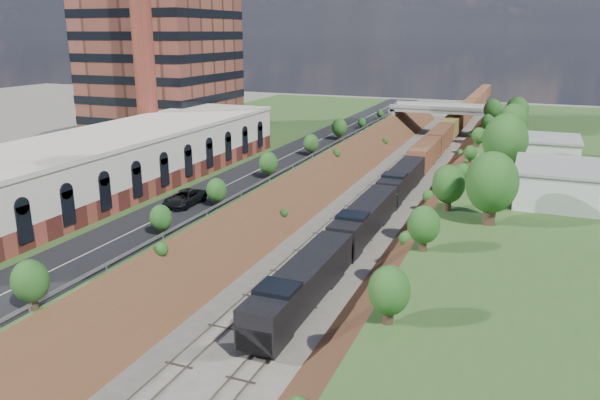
# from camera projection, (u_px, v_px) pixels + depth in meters

# --- Properties ---
(platform_left) EXTENTS (44.00, 180.00, 5.00)m
(platform_left) POSITION_uv_depth(u_px,v_px,m) (182.00, 167.00, 96.58)
(platform_left) COLOR #365C25
(platform_left) RESTS_ON ground
(embankment_left) EXTENTS (10.00, 180.00, 10.00)m
(embankment_left) POSITION_uv_depth(u_px,v_px,m) (305.00, 195.00, 89.42)
(embankment_left) COLOR brown
(embankment_left) RESTS_ON ground
(embankment_right) EXTENTS (10.00, 180.00, 10.00)m
(embankment_right) POSITION_uv_depth(u_px,v_px,m) (452.00, 211.00, 81.57)
(embankment_right) COLOR brown
(embankment_right) RESTS_ON ground
(rail_left_track) EXTENTS (1.58, 180.00, 0.18)m
(rail_left_track) POSITION_uv_depth(u_px,v_px,m) (358.00, 200.00, 86.40)
(rail_left_track) COLOR gray
(rail_left_track) RESTS_ON ground
(rail_right_track) EXTENTS (1.58, 180.00, 0.18)m
(rail_right_track) POSITION_uv_depth(u_px,v_px,m) (393.00, 204.00, 84.54)
(rail_right_track) COLOR gray
(rail_right_track) RESTS_ON ground
(road) EXTENTS (8.00, 180.00, 0.10)m
(road) POSITION_uv_depth(u_px,v_px,m) (278.00, 161.00, 89.63)
(road) COLOR black
(road) RESTS_ON platform_left
(guardrail) EXTENTS (0.10, 171.00, 0.70)m
(guardrail) POSITION_uv_depth(u_px,v_px,m) (303.00, 160.00, 87.85)
(guardrail) COLOR #99999E
(guardrail) RESTS_ON platform_left
(commercial_building) EXTENTS (14.30, 62.30, 7.00)m
(commercial_building) POSITION_uv_depth(u_px,v_px,m) (117.00, 160.00, 73.50)
(commercial_building) COLOR brown
(commercial_building) RESTS_ON platform_left
(smokestack) EXTENTS (3.20, 3.20, 40.00)m
(smokestack) POSITION_uv_depth(u_px,v_px,m) (142.00, 25.00, 87.84)
(smokestack) COLOR brown
(smokestack) RESTS_ON platform_left
(overpass) EXTENTS (24.50, 8.30, 7.40)m
(overpass) POSITION_uv_depth(u_px,v_px,m) (443.00, 115.00, 139.43)
(overpass) COLOR gray
(overpass) RESTS_ON ground
(white_building_near) EXTENTS (9.00, 12.00, 4.00)m
(white_building_near) POSITION_uv_depth(u_px,v_px,m) (556.00, 184.00, 68.03)
(white_building_near) COLOR silver
(white_building_near) RESTS_ON platform_right
(white_building_far) EXTENTS (8.00, 10.00, 3.60)m
(white_building_far) POSITION_uv_depth(u_px,v_px,m) (550.00, 151.00, 87.89)
(white_building_far) COLOR silver
(white_building_far) RESTS_ON platform_right
(tree_right_large) EXTENTS (5.25, 5.25, 7.61)m
(tree_right_large) POSITION_uv_depth(u_px,v_px,m) (492.00, 183.00, 58.99)
(tree_right_large) COLOR #473323
(tree_right_large) RESTS_ON platform_right
(tree_left_crest) EXTENTS (2.45, 2.45, 3.55)m
(tree_left_crest) POSITION_uv_depth(u_px,v_px,m) (135.00, 230.00, 52.07)
(tree_left_crest) COLOR #473323
(tree_left_crest) RESTS_ON platform_left
(freight_train) EXTENTS (3.27, 200.92, 4.83)m
(freight_train) POSITION_uv_depth(u_px,v_px,m) (451.00, 127.00, 135.50)
(freight_train) COLOR black
(freight_train) RESTS_ON ground
(suv) EXTENTS (2.87, 6.12, 1.69)m
(suv) POSITION_uv_depth(u_px,v_px,m) (185.00, 198.00, 66.21)
(suv) COLOR black
(suv) RESTS_ON road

